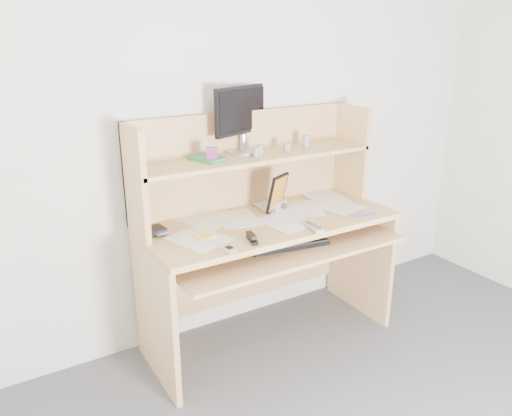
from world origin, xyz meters
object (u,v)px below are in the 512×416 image
monitor (242,117)px  tv_remote (313,226)px  keyboard (287,243)px  game_case (277,193)px  desk (262,224)px

monitor → tv_remote: bearing=-96.2°
keyboard → monitor: monitor is taller
game_case → desk: bearing=152.0°
keyboard → tv_remote: tv_remote is taller
tv_remote → game_case: size_ratio=0.74×
desk → game_case: desk is taller
tv_remote → monitor: (-0.14, 0.50, 0.51)m
tv_remote → monitor: monitor is taller
monitor → keyboard: bearing=-107.2°
tv_remote → keyboard: bearing=152.8°
desk → monitor: 0.61m
desk → game_case: (0.10, -0.00, 0.17)m
desk → tv_remote: desk is taller
keyboard → game_case: bearing=78.2°
desk → keyboard: desk is taller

